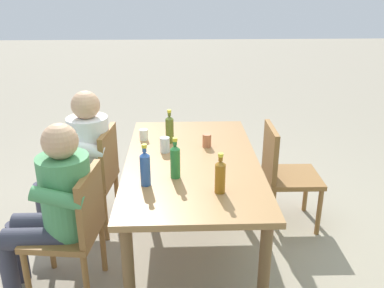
# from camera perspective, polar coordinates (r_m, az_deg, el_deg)

# --- Properties ---
(ground_plane) EXTENTS (24.00, 24.00, 0.00)m
(ground_plane) POSITION_cam_1_polar(r_m,az_deg,el_deg) (3.36, 0.00, -14.24)
(ground_plane) COLOR gray
(dining_table) EXTENTS (1.69, 0.94, 0.77)m
(dining_table) POSITION_cam_1_polar(r_m,az_deg,el_deg) (3.01, 0.00, -3.73)
(dining_table) COLOR #A37547
(dining_table) RESTS_ON ground_plane
(chair_near_right) EXTENTS (0.49, 0.49, 0.87)m
(chair_near_right) POSITION_cam_1_polar(r_m,az_deg,el_deg) (2.84, -15.68, -10.66)
(chair_near_right) COLOR olive
(chair_near_right) RESTS_ON ground_plane
(chair_near_left) EXTENTS (0.49, 0.49, 0.87)m
(chair_near_left) POSITION_cam_1_polar(r_m,az_deg,el_deg) (3.49, -12.96, -4.02)
(chair_near_left) COLOR olive
(chair_near_left) RESTS_ON ground_plane
(chair_far_left) EXTENTS (0.44, 0.44, 0.87)m
(chair_far_left) POSITION_cam_1_polar(r_m,az_deg,el_deg) (3.54, 12.32, -3.58)
(chair_far_left) COLOR olive
(chair_far_left) RESTS_ON ground_plane
(person_in_white_shirt) EXTENTS (0.47, 0.61, 1.18)m
(person_in_white_shirt) POSITION_cam_1_polar(r_m,az_deg,el_deg) (2.80, -18.16, -7.58)
(person_in_white_shirt) COLOR #4C935B
(person_in_white_shirt) RESTS_ON ground_plane
(person_in_plaid_shirt) EXTENTS (0.47, 0.61, 1.18)m
(person_in_plaid_shirt) POSITION_cam_1_polar(r_m,az_deg,el_deg) (3.46, -14.94, -1.46)
(person_in_plaid_shirt) COLOR white
(person_in_plaid_shirt) RESTS_ON ground_plane
(bottle_green) EXTENTS (0.06, 0.06, 0.27)m
(bottle_green) POSITION_cam_1_polar(r_m,az_deg,el_deg) (2.67, -2.30, -2.28)
(bottle_green) COLOR #287A38
(bottle_green) RESTS_ON dining_table
(bottle_olive) EXTENTS (0.06, 0.06, 0.27)m
(bottle_olive) POSITION_cam_1_polar(r_m,az_deg,el_deg) (3.25, -3.07, 2.13)
(bottle_olive) COLOR #566623
(bottle_olive) RESTS_ON dining_table
(bottle_blue) EXTENTS (0.06, 0.06, 0.27)m
(bottle_blue) POSITION_cam_1_polar(r_m,az_deg,el_deg) (2.59, -6.39, -3.22)
(bottle_blue) COLOR #2D56A3
(bottle_blue) RESTS_ON dining_table
(bottle_amber) EXTENTS (0.06, 0.06, 0.25)m
(bottle_amber) POSITION_cam_1_polar(r_m,az_deg,el_deg) (2.49, 3.85, -4.34)
(bottle_amber) COLOR #996019
(bottle_amber) RESTS_ON dining_table
(cup_terracotta) EXTENTS (0.07, 0.07, 0.10)m
(cup_terracotta) POSITION_cam_1_polar(r_m,az_deg,el_deg) (3.19, 2.04, 0.49)
(cup_terracotta) COLOR #BC6B47
(cup_terracotta) RESTS_ON dining_table
(cup_white) EXTENTS (0.07, 0.07, 0.09)m
(cup_white) POSITION_cam_1_polar(r_m,az_deg,el_deg) (3.35, -6.58, 1.28)
(cup_white) COLOR white
(cup_white) RESTS_ON dining_table
(cup_glass) EXTENTS (0.07, 0.07, 0.11)m
(cup_glass) POSITION_cam_1_polar(r_m,az_deg,el_deg) (3.09, -3.71, -0.10)
(cup_glass) COLOR silver
(cup_glass) RESTS_ON dining_table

